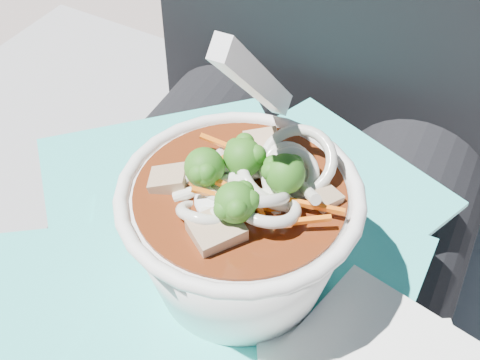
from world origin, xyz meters
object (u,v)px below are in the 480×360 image
at_px(stone_ledge, 276,359).
at_px(plastic_bag, 199,276).
at_px(lap, 214,329).
at_px(person_body, 264,220).
at_px(udon_bowl, 241,224).

relative_size(stone_ledge, plastic_bag, 2.66).
distance_m(lap, person_body, 0.10).
distance_m(stone_ledge, udon_bowl, 0.44).
xyz_separation_m(stone_ledge, plastic_bag, (-0.01, -0.16, 0.36)).
relative_size(person_body, udon_bowl, 5.13).
height_order(stone_ledge, person_body, person_body).
xyz_separation_m(stone_ledge, person_body, (0.00, -0.06, 0.31)).
distance_m(stone_ledge, lap, 0.32).
bearing_deg(person_body, udon_bowl, -75.84).
bearing_deg(lap, plastic_bag, -121.09).
bearing_deg(udon_bowl, person_body, 104.16).
height_order(stone_ledge, lap, lap).
bearing_deg(udon_bowl, plastic_bag, -167.93).
xyz_separation_m(lap, plastic_bag, (-0.01, -0.01, 0.08)).
relative_size(lap, person_body, 0.49).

